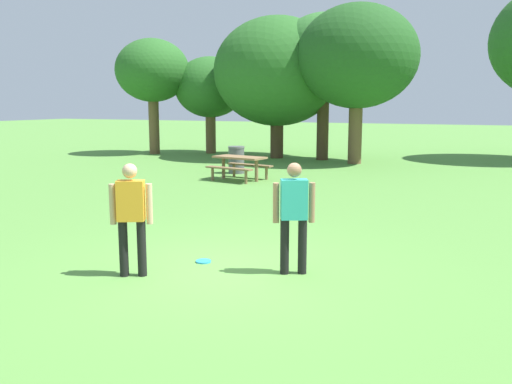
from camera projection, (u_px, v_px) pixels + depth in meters
The scene contains 11 objects.
ground_plane at pixel (227, 270), 8.15m from camera, with size 120.00×120.00×0.00m, color #568E3D.
person_thrower at pixel (294, 211), 7.83m from camera, with size 0.55×0.37×1.64m.
person_catcher at pixel (131, 212), 7.72m from camera, with size 0.55×0.37×1.64m.
frisbee at pixel (203, 261), 8.55m from camera, with size 0.24×0.24×0.03m, color #2D9EDB.
picnic_table_near at pixel (240, 163), 17.57m from camera, with size 1.92×1.70×0.77m.
trash_can_beside_table at pixel (236, 160), 19.29m from camera, with size 0.59×0.59×0.96m.
tree_tall_left at pixel (152, 71), 26.10m from camera, with size 3.55×3.55×5.54m.
tree_broad_center at pixel (210, 88), 26.58m from camera, with size 3.47×3.47×4.72m.
tree_far_right at pixel (277, 72), 24.18m from camera, with size 5.68×5.68×6.28m.
tree_slender_mid at pixel (324, 54), 23.25m from camera, with size 3.99×3.99×6.29m.
tree_back_left at pixel (357, 57), 21.79m from camera, with size 4.89×4.89×6.41m.
Camera 1 is at (3.62, -6.98, 2.48)m, focal length 38.05 mm.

